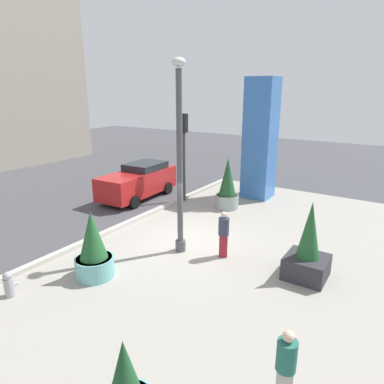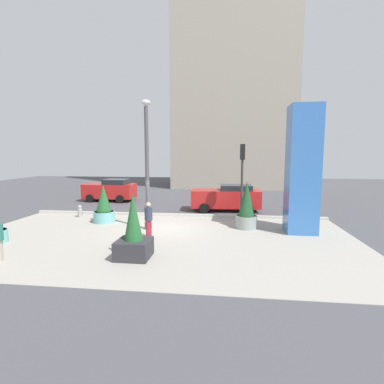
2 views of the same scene
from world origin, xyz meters
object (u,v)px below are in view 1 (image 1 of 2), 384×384
Objects in this scene: car_passing_lane at (138,181)px; potted_plant_near_left at (93,250)px; art_pillar_blue at (260,139)px; pedestrian_on_sidewalk at (224,232)px; pedestrian_by_curb at (286,365)px; lamp_post at (180,164)px; fire_hydrant at (9,284)px; traffic_light_far_side at (184,143)px; potted_plant_near_right at (308,251)px; potted_plant_by_pillar at (227,187)px.

potted_plant_near_left is at bearing -147.86° from car_passing_lane.
art_pillar_blue is 10.67m from potted_plant_near_left.
pedestrian_by_curb is (-4.50, -3.64, -0.04)m from pedestrian_on_sidewalk.
car_passing_lane is at bearing 124.87° from art_pillar_blue.
lamp_post is 8.58× the size of fire_hydrant.
pedestrian_by_curb is (-8.02, -10.57, -0.05)m from car_passing_lane.
traffic_light_far_side is (9.72, 0.85, 2.59)m from fire_hydrant.
pedestrian_on_sidewalk is (0.43, -1.47, -2.23)m from lamp_post.
pedestrian_on_sidewalk reaches higher than fire_hydrant.
pedestrian_on_sidewalk reaches higher than pedestrian_by_curb.
potted_plant_near_left is at bearing 79.08° from pedestrian_by_curb.
lamp_post is at bearing -125.93° from car_passing_lane.
pedestrian_on_sidewalk is at bearing 93.70° from potted_plant_near_right.
lamp_post is 4.12× the size of pedestrian_by_curb.
potted_plant_near_left is 2.82× the size of fire_hydrant.
potted_plant_near_left is at bearing 177.00° from potted_plant_by_pillar.
traffic_light_far_side is at bearing 33.19° from lamp_post.
potted_plant_near_right is (-4.37, -4.98, -0.18)m from potted_plant_by_pillar.
pedestrian_by_curb is at bearing -141.04° from pedestrian_on_sidewalk.
potted_plant_near_left is (-7.84, 0.41, -0.17)m from potted_plant_by_pillar.
pedestrian_on_sidewalk is (-7.12, -1.76, -2.15)m from art_pillar_blue.
potted_plant_by_pillar is 0.53× the size of car_passing_lane.
traffic_light_far_side reaches higher than potted_plant_near_left.
potted_plant_near_right is 2.75m from pedestrian_on_sidewalk.
art_pillar_blue is 3.75× the size of pedestrian_on_sidewalk.
art_pillar_blue is 7.65m from pedestrian_on_sidewalk.
art_pillar_blue is at bearing -9.29° from fire_hydrant.
lamp_post reaches higher than traffic_light_far_side.
art_pillar_blue is at bearing 24.91° from pedestrian_by_curb.
art_pillar_blue is at bearing 13.88° from pedestrian_on_sidewalk.
potted_plant_by_pillar is 1.01× the size of potted_plant_near_right.
potted_plant_near_left is 6.41m from pedestrian_by_curb.
car_passing_lane is (6.81, 4.28, 0.02)m from potted_plant_near_left.
potted_plant_near_left is (-3.47, 5.39, 0.01)m from potted_plant_near_right.
art_pillar_blue is 8.56m from potted_plant_near_right.
fire_hydrant is at bearing -160.47° from car_passing_lane.
art_pillar_blue reaches higher than potted_plant_near_left.
traffic_light_far_side is at bearing 60.18° from potted_plant_near_right.
art_pillar_blue is 3.29m from potted_plant_by_pillar.
pedestrian_by_curb is at bearing -128.52° from lamp_post.
art_pillar_blue reaches higher than traffic_light_far_side.
car_passing_lane is (3.95, 5.46, -2.23)m from lamp_post.
pedestrian_by_curb is (0.81, -7.43, 0.49)m from fire_hydrant.
pedestrian_on_sidewalk is at bearing -153.80° from potted_plant_by_pillar.
car_passing_lane is at bearing 19.53° from fire_hydrant.
lamp_post is 3.95× the size of pedestrian_on_sidewalk.
potted_plant_near_left is at bearing 141.13° from pedestrian_on_sidewalk.
traffic_light_far_side is at bearing 93.36° from potted_plant_by_pillar.
potted_plant_near_right is (0.61, -4.22, -2.26)m from lamp_post.
potted_plant_near_left is 1.30× the size of pedestrian_on_sidewalk.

